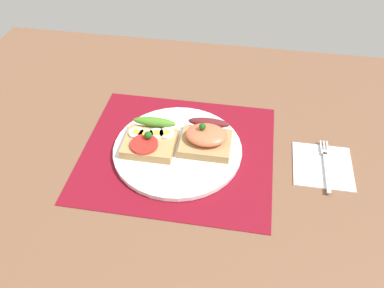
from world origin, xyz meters
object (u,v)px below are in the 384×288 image
object	(u,v)px
plate	(178,149)
napkin	(323,165)
sandwich_egg_tomato	(150,140)
fork	(326,164)
sandwich_salmon	(206,138)

from	to	relation	value
plate	napkin	bearing A→B (deg)	1.41
sandwich_egg_tomato	fork	bearing A→B (deg)	1.53
sandwich_egg_tomato	napkin	bearing A→B (deg)	1.26
sandwich_salmon	napkin	size ratio (longest dim) A/B	0.86
plate	fork	xyz separation A→B (cm)	(29.85, 0.90, -0.04)
plate	sandwich_salmon	size ratio (longest dim) A/B	2.58
sandwich_salmon	sandwich_egg_tomato	bearing A→B (deg)	-170.59
sandwich_egg_tomato	sandwich_salmon	size ratio (longest dim) A/B	1.01
napkin	sandwich_egg_tomato	bearing A→B (deg)	-178.74
sandwich_egg_tomato	napkin	size ratio (longest dim) A/B	0.86
sandwich_egg_tomato	sandwich_salmon	bearing A→B (deg)	9.41
plate	napkin	world-z (taller)	plate
sandwich_egg_tomato	sandwich_salmon	distance (cm)	11.47
sandwich_salmon	fork	xyz separation A→B (cm)	(24.22, -0.92, -2.54)
napkin	fork	distance (cm)	0.73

